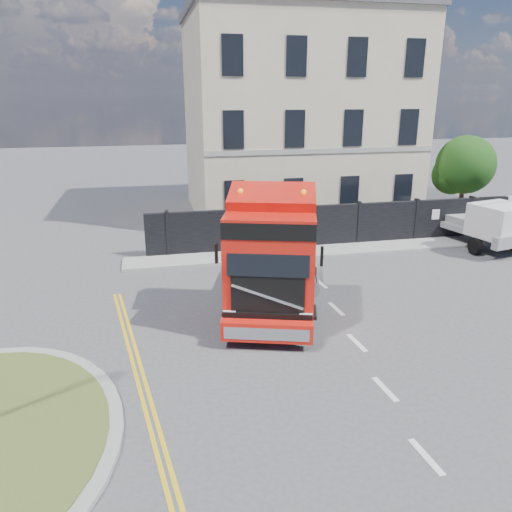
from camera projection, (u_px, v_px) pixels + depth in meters
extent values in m
plane|color=#424244|center=(256.00, 347.00, 14.38)|extent=(120.00, 120.00, 0.00)
cube|color=black|center=(338.00, 225.00, 23.65)|extent=(18.00, 0.25, 2.00)
cube|color=silver|center=(496.00, 216.00, 25.38)|extent=(2.60, 0.12, 2.00)
cube|color=beige|center=(295.00, 119.00, 29.20)|extent=(12.00, 10.00, 11.00)
cube|color=#4E4E53|center=(298.00, 11.00, 27.41)|extent=(12.30, 10.30, 0.50)
cylinder|color=#382619|center=(461.00, 200.00, 28.11)|extent=(0.24, 0.24, 2.40)
sphere|color=#18340F|center=(466.00, 165.00, 27.48)|extent=(3.20, 3.20, 3.20)
sphere|color=#18340F|center=(452.00, 175.00, 27.94)|extent=(2.20, 2.20, 2.20)
cube|color=gray|center=(345.00, 250.00, 23.10)|extent=(20.00, 1.60, 0.12)
cube|color=black|center=(273.00, 280.00, 17.30)|extent=(4.39, 7.03, 0.47)
cube|color=red|center=(271.00, 257.00, 15.12)|extent=(3.29, 3.36, 2.92)
cube|color=red|center=(273.00, 210.00, 15.78)|extent=(2.77, 1.67, 1.46)
cube|color=black|center=(268.00, 258.00, 13.73)|extent=(2.21, 0.74, 1.09)
cube|color=red|center=(267.00, 331.00, 14.06)|extent=(2.60, 1.12, 0.57)
cylinder|color=black|center=(231.00, 318.00, 14.95)|extent=(0.64, 1.13, 1.08)
cylinder|color=gray|center=(231.00, 318.00, 14.95)|extent=(0.53, 0.68, 0.60)
cylinder|color=black|center=(306.00, 321.00, 14.77)|extent=(0.64, 1.13, 1.08)
cylinder|color=gray|center=(306.00, 321.00, 14.77)|extent=(0.53, 0.68, 0.60)
cylinder|color=black|center=(244.00, 275.00, 18.46)|extent=(0.64, 1.13, 1.08)
cylinder|color=gray|center=(244.00, 275.00, 18.46)|extent=(0.53, 0.68, 0.60)
cylinder|color=black|center=(305.00, 277.00, 18.27)|extent=(0.64, 1.13, 1.08)
cylinder|color=gray|center=(305.00, 277.00, 18.27)|extent=(0.53, 0.68, 0.60)
cylinder|color=black|center=(248.00, 264.00, 19.64)|extent=(0.64, 1.13, 1.08)
cylinder|color=gray|center=(248.00, 264.00, 19.64)|extent=(0.53, 0.68, 0.60)
cylinder|color=black|center=(305.00, 266.00, 19.46)|extent=(0.64, 1.13, 1.08)
cylinder|color=gray|center=(305.00, 266.00, 19.46)|extent=(0.53, 0.68, 0.60)
cube|color=gray|center=(474.00, 227.00, 24.14)|extent=(3.25, 5.71, 0.28)
cube|color=silver|center=(500.00, 221.00, 22.35)|extent=(2.52, 2.43, 1.46)
cylinder|color=black|center=(475.00, 246.00, 22.48)|extent=(0.28, 0.78, 0.78)
cylinder|color=black|center=(435.00, 227.00, 25.60)|extent=(0.28, 0.78, 0.78)
cylinder|color=black|center=(471.00, 225.00, 26.04)|extent=(0.28, 0.78, 0.78)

